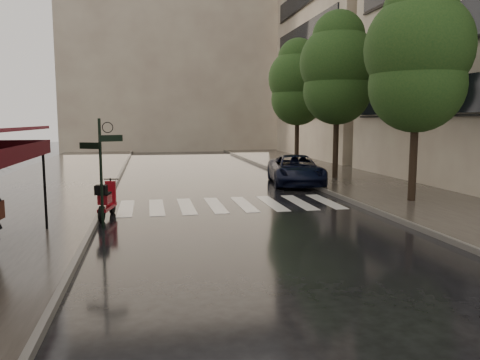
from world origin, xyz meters
name	(u,v)px	position (x,y,z in m)	size (l,w,h in m)	color
ground	(146,256)	(0.00, 0.00, 0.00)	(120.00, 120.00, 0.00)	black
sidewalk_near	(47,186)	(-4.50, 12.00, 0.06)	(6.00, 60.00, 0.12)	#38332D
sidewalk_far	(348,178)	(10.25, 12.00, 0.06)	(5.50, 60.00, 0.12)	#38332D
curb_near	(115,184)	(-1.45, 12.00, 0.07)	(0.12, 60.00, 0.16)	#595651
curb_far	(297,179)	(7.45, 12.00, 0.07)	(0.12, 60.00, 0.16)	#595651
crosswalk	(230,205)	(2.98, 6.00, 0.01)	(7.85, 3.20, 0.01)	silver
signpost	(101,164)	(-1.19, 3.00, 1.83)	(1.17, 0.29, 3.10)	black
haussmann_far	(352,43)	(16.50, 26.00, 9.25)	(8.00, 16.00, 18.50)	gray
backdrop_building	(175,50)	(3.00, 38.00, 10.00)	(22.00, 6.00, 20.00)	gray
tree_near	(418,56)	(9.60, 5.00, 5.32)	(3.80, 3.80, 7.99)	black
tree_mid	(338,69)	(9.50, 12.00, 5.59)	(3.80, 3.80, 8.34)	black
tree_far	(298,83)	(9.70, 19.00, 5.46)	(3.80, 3.80, 8.16)	black
scooter	(106,201)	(-1.22, 4.46, 0.54)	(0.63, 1.77, 1.17)	black
parked_car	(296,170)	(7.00, 10.79, 0.70)	(2.31, 5.01, 1.39)	black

